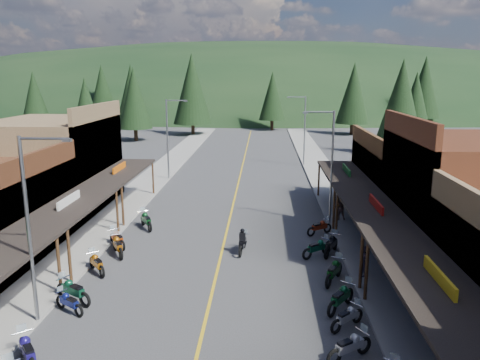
# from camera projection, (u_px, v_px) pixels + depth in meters

# --- Properties ---
(ground) EXTENTS (220.00, 220.00, 0.00)m
(ground) POSITION_uv_depth(u_px,v_px,m) (218.00, 269.00, 25.40)
(ground) COLOR #38383A
(ground) RESTS_ON ground
(centerline) EXTENTS (0.15, 90.00, 0.01)m
(centerline) POSITION_uv_depth(u_px,v_px,m) (238.00, 185.00, 44.89)
(centerline) COLOR gold
(centerline) RESTS_ON ground
(sidewalk_west) EXTENTS (3.40, 94.00, 0.15)m
(sidewalk_west) POSITION_uv_depth(u_px,v_px,m) (148.00, 183.00, 45.30)
(sidewalk_west) COLOR gray
(sidewalk_west) RESTS_ON ground
(sidewalk_east) EXTENTS (3.40, 94.00, 0.15)m
(sidewalk_east) POSITION_uv_depth(u_px,v_px,m) (329.00, 185.00, 44.45)
(sidewalk_east) COLOR gray
(sidewalk_east) RESTS_ON ground
(shop_west_3) EXTENTS (10.90, 10.20, 8.20)m
(shop_west_3) POSITION_uv_depth(u_px,v_px,m) (55.00, 164.00, 36.32)
(shop_west_3) COLOR brown
(shop_west_3) RESTS_ON ground
(shop_east_2) EXTENTS (10.90, 9.00, 8.20)m
(shop_east_2) POSITION_uv_depth(u_px,v_px,m) (470.00, 202.00, 25.61)
(shop_east_2) COLOR #562B19
(shop_east_2) RESTS_ON ground
(shop_east_3) EXTENTS (10.90, 10.20, 6.20)m
(shop_east_3) POSITION_uv_depth(u_px,v_px,m) (414.00, 181.00, 35.18)
(shop_east_3) COLOR #4C2D16
(shop_east_3) RESTS_ON ground
(streetlight_0) EXTENTS (2.16, 0.18, 8.00)m
(streetlight_0) POSITION_uv_depth(u_px,v_px,m) (31.00, 223.00, 18.92)
(streetlight_0) COLOR gray
(streetlight_0) RESTS_ON ground
(streetlight_1) EXTENTS (2.16, 0.18, 8.00)m
(streetlight_1) POSITION_uv_depth(u_px,v_px,m) (169.00, 136.00, 46.20)
(streetlight_1) COLOR gray
(streetlight_1) RESTS_ON ground
(streetlight_2) EXTENTS (2.16, 0.18, 8.00)m
(streetlight_2) POSITION_uv_depth(u_px,v_px,m) (330.00, 163.00, 31.88)
(streetlight_2) COLOR gray
(streetlight_2) RESTS_ON ground
(streetlight_3) EXTENTS (2.16, 0.18, 8.00)m
(streetlight_3) POSITION_uv_depth(u_px,v_px,m) (303.00, 128.00, 53.32)
(streetlight_3) COLOR gray
(streetlight_3) RESTS_ON ground
(ridge_hill) EXTENTS (310.00, 140.00, 60.00)m
(ridge_hill) POSITION_uv_depth(u_px,v_px,m) (257.00, 106.00, 156.95)
(ridge_hill) COLOR black
(ridge_hill) RESTS_ON ground
(pine_0) EXTENTS (5.04, 5.04, 11.00)m
(pine_0) POSITION_uv_depth(u_px,v_px,m) (34.00, 96.00, 86.36)
(pine_0) COLOR black
(pine_0) RESTS_ON ground
(pine_1) EXTENTS (5.88, 5.88, 12.50)m
(pine_1) POSITION_uv_depth(u_px,v_px,m) (132.00, 91.00, 93.20)
(pine_1) COLOR black
(pine_1) RESTS_ON ground
(pine_2) EXTENTS (6.72, 6.72, 14.00)m
(pine_2) POSITION_uv_depth(u_px,v_px,m) (192.00, 89.00, 80.66)
(pine_2) COLOR black
(pine_2) RESTS_ON ground
(pine_3) EXTENTS (5.04, 5.04, 11.00)m
(pine_3) POSITION_uv_depth(u_px,v_px,m) (272.00, 96.00, 88.10)
(pine_3) COLOR black
(pine_3) RESTS_ON ground
(pine_4) EXTENTS (5.88, 5.88, 12.50)m
(pine_4) POSITION_uv_depth(u_px,v_px,m) (353.00, 93.00, 81.39)
(pine_4) COLOR black
(pine_4) RESTS_ON ground
(pine_5) EXTENTS (6.72, 6.72, 14.00)m
(pine_5) POSITION_uv_depth(u_px,v_px,m) (424.00, 87.00, 92.14)
(pine_5) COLOR black
(pine_5) RESTS_ON ground
(pine_7) EXTENTS (5.88, 5.88, 12.50)m
(pine_7) POSITION_uv_depth(u_px,v_px,m) (102.00, 90.00, 99.44)
(pine_7) COLOR black
(pine_7) RESTS_ON ground
(pine_8) EXTENTS (4.48, 4.48, 10.00)m
(pine_8) POSITION_uv_depth(u_px,v_px,m) (86.00, 107.00, 64.15)
(pine_8) COLOR black
(pine_8) RESTS_ON ground
(pine_9) EXTENTS (4.93, 4.93, 10.80)m
(pine_9) POSITION_uv_depth(u_px,v_px,m) (415.00, 103.00, 66.67)
(pine_9) COLOR black
(pine_9) RESTS_ON ground
(pine_10) EXTENTS (5.38, 5.38, 11.60)m
(pine_10) POSITION_uv_depth(u_px,v_px,m) (134.00, 98.00, 73.52)
(pine_10) COLOR black
(pine_10) RESTS_ON ground
(pine_11) EXTENTS (5.82, 5.82, 12.40)m
(pine_11) POSITION_uv_depth(u_px,v_px,m) (401.00, 100.00, 59.87)
(pine_11) COLOR black
(pine_11) RESTS_ON ground
(bike_west_4) EXTENTS (2.00, 2.23, 1.29)m
(bike_west_4) POSITION_uv_depth(u_px,v_px,m) (27.00, 350.00, 16.80)
(bike_west_4) COLOR navy
(bike_west_4) RESTS_ON ground
(bike_west_5) EXTENTS (1.91, 1.55, 1.07)m
(bike_west_5) POSITION_uv_depth(u_px,v_px,m) (69.00, 302.00, 20.63)
(bike_west_5) COLOR navy
(bike_west_5) RESTS_ON ground
(bike_west_6) EXTENTS (2.36, 1.84, 1.31)m
(bike_west_6) POSITION_uv_depth(u_px,v_px,m) (73.00, 290.00, 21.52)
(bike_west_6) COLOR #0E482D
(bike_west_6) RESTS_ON ground
(bike_west_7) EXTENTS (1.84, 2.05, 1.19)m
(bike_west_7) POSITION_uv_depth(u_px,v_px,m) (97.00, 263.00, 24.78)
(bike_west_7) COLOR #A1560B
(bike_west_7) RESTS_ON ground
(bike_west_8) EXTENTS (1.76, 2.34, 1.29)m
(bike_west_8) POSITION_uv_depth(u_px,v_px,m) (118.00, 245.00, 27.23)
(bike_west_8) COLOR #A2530B
(bike_west_8) RESTS_ON ground
(bike_west_9) EXTENTS (1.88, 2.07, 1.20)m
(bike_west_9) POSITION_uv_depth(u_px,v_px,m) (117.00, 238.00, 28.49)
(bike_west_9) COLOR #AD380C
(bike_west_9) RESTS_ON ground
(bike_west_10) EXTENTS (1.81, 2.36, 1.31)m
(bike_west_10) POSITION_uv_depth(u_px,v_px,m) (146.00, 220.00, 31.97)
(bike_west_10) COLOR #0C401A
(bike_west_10) RESTS_ON ground
(bike_east_4) EXTENTS (2.14, 1.77, 1.20)m
(bike_east_4) POSITION_uv_depth(u_px,v_px,m) (350.00, 345.00, 17.18)
(bike_east_4) COLOR #9E9DA2
(bike_east_4) RESTS_ON ground
(bike_east_5) EXTENTS (1.88, 1.75, 1.10)m
(bike_east_5) POSITION_uv_depth(u_px,v_px,m) (347.00, 316.00, 19.36)
(bike_east_5) COLOR #9FA0A4
(bike_east_5) RESTS_ON ground
(bike_east_6) EXTENTS (1.96, 2.29, 1.30)m
(bike_east_6) POSITION_uv_depth(u_px,v_px,m) (341.00, 297.00, 20.84)
(bike_east_6) COLOR #0D4523
(bike_east_6) RESTS_ON ground
(bike_east_7) EXTENTS (1.70, 2.39, 1.31)m
(bike_east_7) POSITION_uv_depth(u_px,v_px,m) (334.00, 270.00, 23.67)
(bike_east_7) COLOR #0B3A12
(bike_east_7) RESTS_ON ground
(bike_east_8) EXTENTS (2.14, 1.85, 1.22)m
(bike_east_8) POSITION_uv_depth(u_px,v_px,m) (317.00, 247.00, 26.96)
(bike_east_8) COLOR #0E472F
(bike_east_8) RESTS_ON ground
(bike_east_9) EXTENTS (1.65, 2.38, 1.30)m
(bike_east_9) POSITION_uv_depth(u_px,v_px,m) (331.00, 244.00, 27.35)
(bike_east_9) COLOR black
(bike_east_9) RESTS_ON ground
(bike_east_10) EXTENTS (2.01, 1.66, 1.13)m
(bike_east_10) POSITION_uv_depth(u_px,v_px,m) (320.00, 226.00, 30.78)
(bike_east_10) COLOR maroon
(bike_east_10) RESTS_ON ground
(rider_on_bike) EXTENTS (0.93, 2.13, 1.57)m
(rider_on_bike) POSITION_uv_depth(u_px,v_px,m) (243.00, 242.00, 27.66)
(rider_on_bike) COLOR black
(rider_on_bike) RESTS_ON ground
(pedestrian_east_a) EXTENTS (0.50, 0.66, 1.60)m
(pedestrian_east_a) POSITION_uv_depth(u_px,v_px,m) (363.00, 261.00, 24.04)
(pedestrian_east_a) COLOR #271F2F
(pedestrian_east_a) RESTS_ON sidewalk_east
(pedestrian_east_b) EXTENTS (0.92, 0.59, 1.81)m
(pedestrian_east_b) POSITION_uv_depth(u_px,v_px,m) (340.00, 207.00, 33.48)
(pedestrian_east_b) COLOR brown
(pedestrian_east_b) RESTS_ON sidewalk_east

